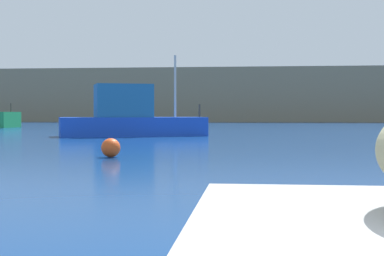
# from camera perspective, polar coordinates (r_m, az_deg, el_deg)

# --- Properties ---
(hillside_backdrop) EXTENTS (140.00, 16.93, 6.97)m
(hillside_backdrop) POSITION_cam_1_polar(r_m,az_deg,el_deg) (79.07, 6.58, 3.21)
(hillside_backdrop) COLOR #7F755B
(hillside_backdrop) RESTS_ON ground
(fishing_boat_blue) EXTENTS (7.85, 4.90, 4.29)m
(fishing_boat_blue) POSITION_cam_1_polar(r_m,az_deg,el_deg) (29.55, -6.32, 1.08)
(fishing_boat_blue) COLOR blue
(fishing_boat_blue) RESTS_ON ground
(mooring_buoy) EXTENTS (0.53, 0.53, 0.53)m
(mooring_buoy) POSITION_cam_1_polar(r_m,az_deg,el_deg) (15.69, -8.24, -2.00)
(mooring_buoy) COLOR #E54C19
(mooring_buoy) RESTS_ON ground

